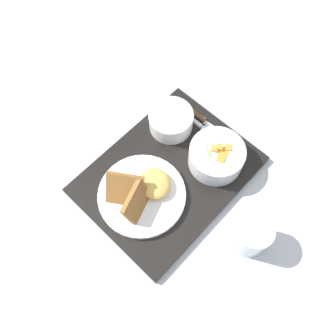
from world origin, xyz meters
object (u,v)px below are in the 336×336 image
at_px(plate_main, 142,193).
at_px(bowl_soup, 171,120).
at_px(knife, 204,121).
at_px(spoon, 202,127).
at_px(glass_water, 251,236).
at_px(bowl_salad, 217,156).

bearing_deg(plate_main, bowl_soup, -153.85).
bearing_deg(knife, plate_main, -86.65).
distance_m(bowl_soup, knife, 0.09).
bearing_deg(plate_main, spoon, -173.09).
bearing_deg(spoon, bowl_soup, -141.62).
relative_size(knife, glass_water, 2.12).
distance_m(spoon, glass_water, 0.30).
xyz_separation_m(bowl_salad, plate_main, (0.19, -0.06, -0.02)).
height_order(bowl_salad, spoon, bowl_salad).
bearing_deg(bowl_soup, plate_main, 26.15).
bearing_deg(knife, spoon, -62.94).
relative_size(plate_main, knife, 1.05).
relative_size(bowl_salad, glass_water, 1.45).
bearing_deg(knife, glass_water, -33.67).
relative_size(bowl_salad, bowl_soup, 1.18).
height_order(bowl_soup, knife, bowl_soup).
height_order(bowl_salad, knife, bowl_salad).
bearing_deg(spoon, bowl_salad, -30.49).
bearing_deg(bowl_salad, bowl_soup, -87.66).
height_order(bowl_salad, bowl_soup, bowl_salad).
bearing_deg(spoon, knife, 120.19).
bearing_deg(bowl_soup, bowl_salad, 92.34).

